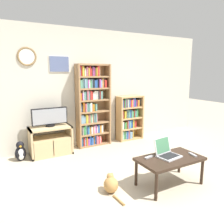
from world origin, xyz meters
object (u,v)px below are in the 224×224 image
at_px(television, 50,117).
at_px(bookshelf_tall, 91,106).
at_px(laptop, 166,152).
at_px(coffee_table, 170,161).
at_px(remote_far_from_laptop, 193,155).
at_px(penguin_figurine, 21,152).
at_px(bookshelf_short, 128,117).
at_px(tv_stand, 51,141).
at_px(remote_near_laptop, 149,157).
at_px(cat, 111,184).

relative_size(television, bookshelf_tall, 0.38).
bearing_deg(television, laptop, -59.13).
relative_size(coffee_table, remote_far_from_laptop, 5.84).
distance_m(television, laptop, 2.41).
relative_size(bookshelf_tall, laptop, 5.02).
bearing_deg(penguin_figurine, bookshelf_short, 3.61).
distance_m(bookshelf_short, penguin_figurine, 2.57).
relative_size(tv_stand, remote_near_laptop, 4.94).
xyz_separation_m(bookshelf_tall, bookshelf_short, (0.98, -0.02, -0.37)).
xyz_separation_m(laptop, cat, (-0.85, 0.17, -0.38)).
xyz_separation_m(tv_stand, remote_near_laptop, (0.97, -1.94, 0.14)).
height_order(laptop, penguin_figurine, laptop).
bearing_deg(tv_stand, coffee_table, -59.21).
bearing_deg(laptop, remote_far_from_laptop, -33.32).
bearing_deg(laptop, remote_near_laptop, 155.76).
bearing_deg(tv_stand, remote_near_laptop, -63.33).
xyz_separation_m(laptop, penguin_figurine, (-1.83, 1.97, -0.32)).
bearing_deg(remote_near_laptop, cat, -110.49).
relative_size(cat, penguin_figurine, 1.38).
relative_size(bookshelf_short, coffee_table, 1.13).
height_order(cat, penguin_figurine, penguin_figurine).
bearing_deg(penguin_figurine, remote_near_laptop, -50.47).
xyz_separation_m(bookshelf_tall, coffee_table, (0.28, -2.22, -0.54)).
bearing_deg(penguin_figurine, coffee_table, -48.10).
bearing_deg(penguin_figurine, television, 8.13).
xyz_separation_m(bookshelf_short, remote_near_laptop, (-0.97, -2.05, -0.12)).
xyz_separation_m(tv_stand, television, (0.01, 0.04, 0.48)).
bearing_deg(coffee_table, bookshelf_short, 72.28).
relative_size(television, penguin_figurine, 1.87).
height_order(bookshelf_tall, laptop, bookshelf_tall).
distance_m(laptop, remote_far_from_laptop, 0.41).
height_order(television, remote_far_from_laptop, television).
relative_size(tv_stand, cat, 1.57).
xyz_separation_m(bookshelf_short, cat, (-1.56, -1.95, -0.44)).
distance_m(bookshelf_short, cat, 2.54).
height_order(tv_stand, bookshelf_short, bookshelf_short).
height_order(bookshelf_short, penguin_figurine, bookshelf_short).
relative_size(bookshelf_tall, cat, 3.53).
xyz_separation_m(television, cat, (0.38, -1.88, -0.66)).
bearing_deg(laptop, bookshelf_short, 63.01).
xyz_separation_m(tv_stand, remote_far_from_laptop, (1.61, -2.19, 0.14)).
relative_size(remote_far_from_laptop, cat, 0.32).
distance_m(bookshelf_tall, bookshelf_short, 1.05).
distance_m(television, bookshelf_tall, 0.97).
bearing_deg(tv_stand, laptop, -58.38).
xyz_separation_m(tv_stand, bookshelf_tall, (0.96, 0.13, 0.63)).
xyz_separation_m(tv_stand, coffee_table, (1.24, -2.09, 0.09)).
bearing_deg(bookshelf_tall, laptop, -82.66).
bearing_deg(cat, laptop, 7.31).
height_order(television, bookshelf_tall, bookshelf_tall).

